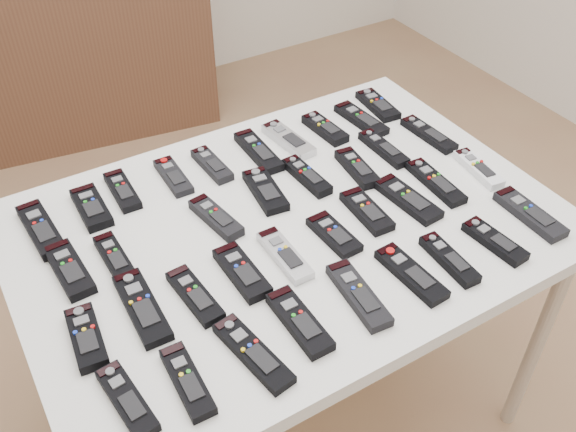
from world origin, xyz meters
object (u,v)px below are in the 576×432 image
remote_13 (265,191)px  remote_18 (86,337)px  remote_6 (288,140)px  remote_23 (334,234)px  remote_12 (216,218)px  sideboard (2,55)px  remote_26 (436,182)px  remote_8 (361,119)px  remote_29 (187,381)px  table (288,240)px  remote_28 (127,400)px  remote_34 (449,259)px  remote_4 (212,165)px  remote_24 (367,211)px  remote_33 (411,274)px  remote_3 (173,176)px  remote_32 (359,295)px  remote_17 (429,134)px  remote_20 (195,295)px  remote_15 (357,168)px  remote_16 (383,149)px  remote_0 (41,229)px  remote_30 (253,353)px  remote_14 (307,176)px  remote_35 (495,241)px  remote_25 (408,199)px  remote_5 (258,151)px  remote_27 (478,169)px  remote_11 (115,258)px  remote_10 (70,270)px  remote_36 (530,214)px  remote_31 (299,321)px  remote_19 (142,307)px  remote_21 (242,272)px  remote_2 (122,191)px  remote_7 (325,129)px

remote_13 → remote_18: 0.56m
remote_6 → remote_23: (-0.11, -0.38, -0.00)m
remote_12 → remote_18: size_ratio=1.06×
sideboard → remote_26: sideboard is taller
remote_8 → remote_29: same height
sideboard → remote_26: 2.14m
table → remote_28: bearing=-151.3°
remote_29 → remote_34: 0.62m
remote_4 → remote_24: 0.43m
remote_26 → remote_33: (-0.26, -0.22, 0.00)m
remote_3 → remote_32: size_ratio=0.83×
remote_17 → remote_20: remote_20 is taller
remote_15 → remote_16: size_ratio=0.93×
remote_0 → sideboard: bearing=80.3°
remote_16 → remote_30: 0.74m
remote_14 → remote_35: remote_14 is taller
remote_16 → remote_25: size_ratio=0.92×
remote_15 → remote_17: (0.26, 0.03, -0.00)m
remote_17 → remote_34: 0.49m
remote_3 → remote_16: remote_16 is taller
remote_5 → remote_29: size_ratio=1.16×
remote_26 → remote_27: 0.13m
remote_8 → remote_14: remote_14 is taller
remote_8 → remote_11: size_ratio=1.17×
table → remote_13: (0.01, 0.12, 0.07)m
remote_10 → remote_36: (0.99, -0.38, -0.00)m
remote_5 → remote_27: bearing=-37.5°
remote_8 → remote_24: size_ratio=1.17×
remote_31 → remote_19: bearing=141.9°
remote_12 → remote_19: remote_12 is taller
remote_16 → remote_21: remote_21 is taller
remote_3 → remote_5: size_ratio=0.82×
remote_8 → remote_34: size_ratio=1.14×
remote_12 → remote_14: same height
remote_3 → remote_31: 0.57m
remote_0 → remote_23: size_ratio=1.36×
remote_36 → remote_25: bearing=138.6°
remote_5 → remote_20: bearing=-132.5°
table → remote_29: (-0.39, -0.29, 0.07)m
remote_18 → remote_30: 0.32m
table → remote_25: (0.29, -0.09, 0.07)m
remote_21 → remote_10: bearing=147.1°
remote_5 → remote_8: remote_5 is taller
remote_3 → remote_32: 0.59m
table → remote_19: size_ratio=6.13×
remote_14 → remote_2: bearing=153.0°
remote_34 → remote_35: 0.13m
remote_5 → remote_27: (0.45, -0.36, -0.00)m
remote_25 → remote_35: bearing=-76.4°
remote_7 → remote_27: (0.24, -0.36, -0.00)m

